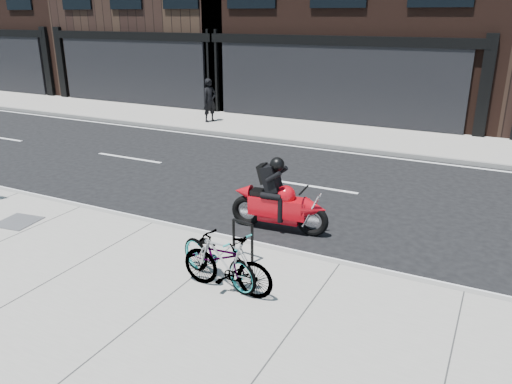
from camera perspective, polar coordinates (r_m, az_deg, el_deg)
The scene contains 9 objects.
ground at distance 11.15m, azimuth 2.82°, elevation -2.36°, with size 120.00×120.00×0.00m, color black.
sidewalk_near at distance 7.35m, azimuth -13.88°, elevation -14.94°, with size 60.00×6.00×0.13m, color gray.
sidewalk_far at distance 18.18m, azimuth 12.91°, elevation 6.07°, with size 60.00×3.50×0.13m, color gray.
bike_rack at distance 8.60m, azimuth -1.52°, elevation -5.17°, with size 0.44×0.10×0.74m.
bicycle_front at distance 7.95m, azimuth -4.31°, elevation -7.32°, with size 0.58×1.67×0.88m, color gray.
bicycle_rear at distance 7.67m, azimuth -3.35°, elevation -8.12°, with size 0.44×1.57×0.94m, color gray.
motorcycle at distance 10.00m, azimuth 3.12°, elevation -1.14°, with size 2.08×0.54×1.55m.
pedestrian at distance 20.10m, azimuth -5.32°, elevation 10.39°, with size 0.62×0.41×1.69m, color black.
utility_grate at distance 11.41m, azimuth -25.56°, elevation -3.08°, with size 0.75×0.75×0.01m, color #525355.
Camera 1 is at (4.16, -9.47, 4.16)m, focal length 35.00 mm.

